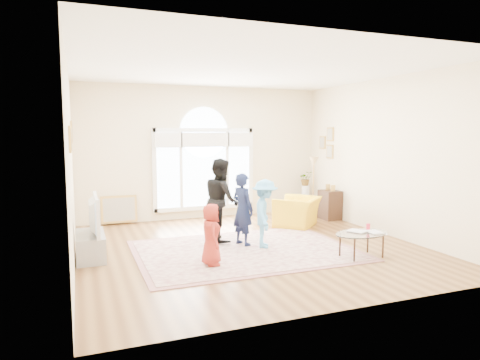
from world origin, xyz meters
name	(u,v)px	position (x,y,z in m)	size (l,w,h in m)	color
ground	(250,247)	(0.00, 0.00, 0.00)	(6.00, 6.00, 0.00)	#56351A
room_shell	(206,154)	(0.01, 2.83, 1.57)	(6.00, 6.00, 6.00)	beige
area_rug	(245,250)	(-0.18, -0.20, 0.01)	(3.60, 2.60, 0.02)	#C7B09B
rug_border	(245,251)	(-0.18, -0.20, 0.01)	(3.80, 2.80, 0.01)	#966160
tv_console	(91,246)	(-2.75, 0.30, 0.21)	(0.45, 1.00, 0.42)	#919399
television	(90,215)	(-2.74, 0.30, 0.74)	(0.17, 1.11, 0.64)	black
coffee_table	(362,234)	(1.50, -1.26, 0.40)	(1.03, 0.72, 0.54)	silver
armchair	(297,212)	(1.67, 1.27, 0.33)	(1.00, 0.87, 0.65)	yellow
side_cabinet	(330,205)	(2.78, 1.69, 0.35)	(0.40, 0.50, 0.70)	black
floor_lamp	(314,166)	(2.46, 1.95, 1.28)	(0.31, 0.31, 1.51)	black
plant_pedestal	(305,199)	(2.70, 2.74, 0.35)	(0.20, 0.20, 0.70)	white
potted_plant	(306,178)	(2.70, 2.74, 0.89)	(0.34, 0.30, 0.38)	#33722D
leaning_picture	(119,224)	(-2.05, 2.90, 0.00)	(0.80, 0.05, 0.62)	tan
child_red	(211,234)	(-0.99, -0.81, 0.51)	(0.47, 0.31, 0.97)	#A22B20
child_navy	(243,209)	(-0.09, 0.15, 0.69)	(0.49, 0.32, 1.33)	#141B39
child_black	(221,200)	(-0.36, 0.59, 0.81)	(0.77, 0.60, 1.59)	black
child_blue	(265,213)	(0.23, -0.15, 0.64)	(0.80, 0.46, 1.24)	#57ACE2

